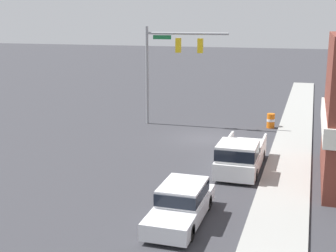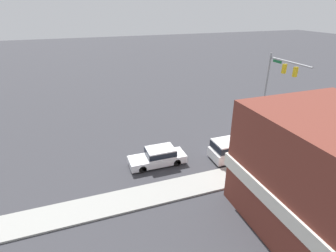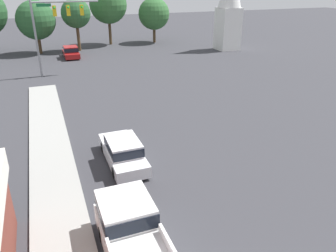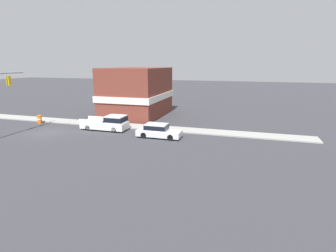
# 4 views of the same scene
# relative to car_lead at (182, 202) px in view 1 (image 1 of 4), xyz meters

# --- Properties ---
(ground_plane) EXTENTS (200.00, 200.00, 0.00)m
(ground_plane) POSITION_rel_car_lead_xyz_m (1.93, -13.18, -0.79)
(ground_plane) COLOR #38383D
(sidewalk_curb) EXTENTS (2.40, 60.00, 0.14)m
(sidewalk_curb) POSITION_rel_car_lead_xyz_m (-3.77, -13.18, -0.72)
(sidewalk_curb) COLOR #9E9E99
(sidewalk_curb) RESTS_ON ground
(near_signal_assembly) EXTENTS (6.29, 0.49, 7.43)m
(near_signal_assembly) POSITION_rel_car_lead_xyz_m (5.48, -16.45, 4.52)
(near_signal_assembly) COLOR gray
(near_signal_assembly) RESTS_ON ground
(car_lead) EXTENTS (1.80, 4.88, 1.52)m
(car_lead) POSITION_rel_car_lead_xyz_m (0.00, 0.00, 0.00)
(car_lead) COLOR black
(car_lead) RESTS_ON ground
(pickup_truck_parked) EXTENTS (2.07, 5.74, 1.85)m
(pickup_truck_parked) POSITION_rel_car_lead_xyz_m (-1.33, -6.85, 0.12)
(pickup_truck_parked) COLOR black
(pickup_truck_parked) RESTS_ON ground
(construction_barrel) EXTENTS (0.60, 0.60, 1.08)m
(construction_barrel) POSITION_rel_car_lead_xyz_m (-1.97, -17.75, -0.24)
(construction_barrel) COLOR orange
(construction_barrel) RESTS_ON ground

